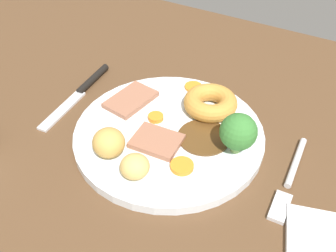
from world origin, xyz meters
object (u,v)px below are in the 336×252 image
at_px(dinner_plate, 168,135).
at_px(carrot_coin_back, 193,87).
at_px(carrot_coin_side, 182,166).
at_px(roast_potato_left, 135,166).
at_px(meat_slice_under, 131,100).
at_px(meat_slice_main, 157,141).
at_px(knife, 83,90).
at_px(fork, 290,179).
at_px(carrot_coin_front, 157,118).
at_px(roast_potato_right, 109,143).
at_px(broccoli_floret, 238,132).
at_px(yorkshire_pudding, 210,103).

relative_size(dinner_plate, carrot_coin_back, 9.46).
bearing_deg(carrot_coin_side, roast_potato_left, 41.47).
xyz_separation_m(meat_slice_under, carrot_coin_side, (-0.14, 0.08, -0.00)).
height_order(meat_slice_main, carrot_coin_side, meat_slice_main).
height_order(roast_potato_left, knife, roast_potato_left).
bearing_deg(fork, carrot_coin_side, -67.26).
bearing_deg(carrot_coin_front, carrot_coin_back, -96.23).
height_order(dinner_plate, carrot_coin_back, carrot_coin_back).
relative_size(carrot_coin_front, fork, 0.15).
relative_size(roast_potato_right, carrot_coin_back, 1.54).
xyz_separation_m(meat_slice_main, meat_slice_under, (0.08, -0.06, 0.00)).
distance_m(carrot_coin_side, broccoli_floret, 0.09).
bearing_deg(carrot_coin_back, meat_slice_main, 96.30).
bearing_deg(carrot_coin_side, roast_potato_right, 14.66).
bearing_deg(broccoli_floret, dinner_plate, 6.88).
relative_size(broccoli_floret, knife, 0.32).
xyz_separation_m(roast_potato_left, broccoli_floret, (-0.09, -0.10, 0.02)).
bearing_deg(knife, roast_potato_left, 51.94).
distance_m(meat_slice_main, knife, 0.19).
relative_size(dinner_plate, carrot_coin_front, 11.87).
distance_m(meat_slice_main, carrot_coin_side, 0.06).
distance_m(roast_potato_right, broccoli_floret, 0.17).
distance_m(broccoli_floret, fork, 0.09).
bearing_deg(broccoli_floret, roast_potato_left, 48.02).
xyz_separation_m(roast_potato_right, carrot_coin_side, (-0.10, -0.03, -0.02)).
relative_size(yorkshire_pudding, carrot_coin_back, 2.81).
height_order(meat_slice_under, carrot_coin_back, meat_slice_under).
height_order(meat_slice_under, roast_potato_left, roast_potato_left).
height_order(yorkshire_pudding, fork, yorkshire_pudding).
height_order(yorkshire_pudding, knife, yorkshire_pudding).
xyz_separation_m(meat_slice_under, carrot_coin_front, (-0.06, 0.02, -0.00)).
bearing_deg(yorkshire_pudding, carrot_coin_back, -38.86).
bearing_deg(knife, carrot_coin_back, 111.94).
height_order(meat_slice_main, knife, meat_slice_main).
bearing_deg(broccoli_floret, carrot_coin_side, 53.00).
bearing_deg(carrot_coin_side, broccoli_floret, -127.00).
height_order(carrot_coin_back, fork, carrot_coin_back).
distance_m(meat_slice_under, roast_potato_right, 0.12).
xyz_separation_m(yorkshire_pudding, carrot_coin_front, (0.06, 0.06, -0.01)).
xyz_separation_m(meat_slice_under, carrot_coin_back, (-0.07, -0.08, -0.00)).
relative_size(carrot_coin_back, carrot_coin_side, 0.94).
distance_m(meat_slice_under, roast_potato_left, 0.15).
relative_size(roast_potato_right, knife, 0.24).
distance_m(carrot_coin_back, fork, 0.22).
relative_size(yorkshire_pudding, carrot_coin_side, 2.65).
bearing_deg(carrot_coin_front, knife, -4.76).
height_order(meat_slice_main, broccoli_floret, broccoli_floret).
height_order(yorkshire_pudding, broccoli_floret, broccoli_floret).
xyz_separation_m(meat_slice_main, broccoli_floret, (-0.10, -0.04, 0.03)).
xyz_separation_m(meat_slice_main, fork, (-0.18, -0.04, -0.01)).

